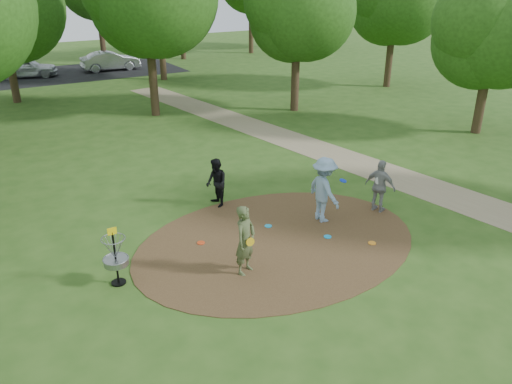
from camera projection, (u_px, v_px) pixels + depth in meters
ground at (278, 242)px, 14.20m from camera, size 100.00×100.00×0.00m
dirt_clearing at (278, 242)px, 14.19m from camera, size 8.40×8.40×0.02m
footpath at (392, 176)px, 18.83m from camera, size 7.55×39.89×0.01m
parking_lot at (87, 72)px, 38.67m from camera, size 14.00×8.00×0.01m
player_observer_with_disc at (245, 240)px, 12.40m from camera, size 0.80×0.71×1.85m
player_throwing_with_disc at (324, 190)px, 15.03m from camera, size 1.24×1.35×2.05m
player_walking_with_disc at (216, 183)px, 16.10m from camera, size 0.66×0.82×1.61m
player_waiting_with_disc at (380, 186)px, 15.69m from camera, size 0.75×1.09×1.72m
disc_ground_cyan at (268, 226)px, 15.02m from camera, size 0.22×0.22×0.02m
disc_ground_blue at (328, 237)px, 14.41m from camera, size 0.22×0.22×0.02m
disc_ground_red at (201, 243)px, 14.09m from camera, size 0.22×0.22×0.02m
car_left at (25, 67)px, 36.27m from camera, size 4.63×2.85×1.47m
car_right at (110, 61)px, 38.91m from camera, size 4.50×1.72×1.46m
disc_ground_orange at (372, 243)px, 14.08m from camera, size 0.22×0.22×0.02m
disc_golf_basket at (115, 252)px, 11.95m from camera, size 0.63×0.63×1.54m
tree_ring at (171, 16)px, 21.14m from camera, size 37.46×45.75×9.60m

